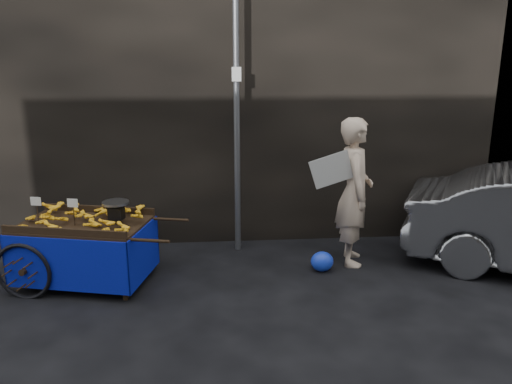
{
  "coord_description": "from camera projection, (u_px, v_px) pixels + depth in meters",
  "views": [
    {
      "loc": [
        0.02,
        -5.28,
        2.62
      ],
      "look_at": [
        0.49,
        0.5,
        1.04
      ],
      "focal_mm": 35.0,
      "sensor_mm": 36.0,
      "label": 1
    }
  ],
  "objects": [
    {
      "name": "ground",
      "position": [
        217.0,
        291.0,
        5.76
      ],
      "size": [
        80.0,
        80.0,
        0.0
      ],
      "primitive_type": "plane",
      "color": "black",
      "rests_on": "ground"
    },
    {
      "name": "building_wall",
      "position": [
        239.0,
        64.0,
        7.63
      ],
      "size": [
        13.5,
        2.0,
        5.0
      ],
      "color": "black",
      "rests_on": "ground"
    },
    {
      "name": "street_pole",
      "position": [
        237.0,
        105.0,
        6.51
      ],
      "size": [
        0.12,
        0.1,
        4.0
      ],
      "color": "slate",
      "rests_on": "ground"
    },
    {
      "name": "banana_cart",
      "position": [
        79.0,
        229.0,
        5.82
      ],
      "size": [
        2.15,
        1.33,
        1.09
      ],
      "rotation": [
        0.0,
        0.0,
        -0.23
      ],
      "color": "black",
      "rests_on": "ground"
    },
    {
      "name": "vendor",
      "position": [
        354.0,
        192.0,
        6.35
      ],
      "size": [
        0.91,
        0.75,
        1.9
      ],
      "rotation": [
        0.0,
        0.0,
        1.42
      ],
      "color": "beige",
      "rests_on": "ground"
    },
    {
      "name": "plastic_bag",
      "position": [
        322.0,
        262.0,
        6.26
      ],
      "size": [
        0.29,
        0.23,
        0.26
      ],
      "primitive_type": "ellipsoid",
      "color": "blue",
      "rests_on": "ground"
    }
  ]
}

